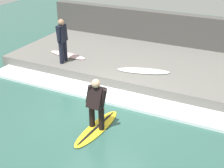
% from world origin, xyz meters
% --- Properties ---
extents(ground_plane, '(28.00, 28.00, 0.00)m').
position_xyz_m(ground_plane, '(0.00, 0.00, 0.00)').
color(ground_plane, '#2D564C').
extents(concrete_ledge, '(4.40, 10.88, 0.42)m').
position_xyz_m(concrete_ledge, '(3.70, 0.00, 0.21)').
color(concrete_ledge, '#66635E').
rests_on(concrete_ledge, ground_plane).
extents(back_wall, '(0.50, 11.42, 1.81)m').
position_xyz_m(back_wall, '(6.15, 0.00, 0.90)').
color(back_wall, '#474442').
rests_on(back_wall, ground_plane).
extents(wave_foam_crest, '(0.98, 10.33, 0.10)m').
position_xyz_m(wave_foam_crest, '(1.01, 0.00, 0.05)').
color(wave_foam_crest, silver).
rests_on(wave_foam_crest, ground_plane).
extents(surfboard_riding, '(2.12, 0.64, 0.07)m').
position_xyz_m(surfboard_riding, '(-0.83, -0.26, 0.03)').
color(surfboard_riding, yellow).
rests_on(surfboard_riding, ground_plane).
extents(surfer_riding, '(0.50, 0.68, 1.50)m').
position_xyz_m(surfer_riding, '(-0.83, -0.26, 0.89)').
color(surfer_riding, black).
rests_on(surfer_riding, surfboard_riding).
extents(surfer_waiting_near, '(0.58, 0.32, 1.70)m').
position_xyz_m(surfer_waiting_near, '(2.11, 2.81, 1.38)').
color(surfer_waiting_near, black).
rests_on(surfer_waiting_near, concrete_ledge).
extents(surfboard_waiting_near, '(0.66, 1.82, 0.06)m').
position_xyz_m(surfboard_waiting_near, '(2.76, 3.06, 0.45)').
color(surfboard_waiting_near, beige).
rests_on(surfboard_waiting_near, concrete_ledge).
extents(surfboard_spare, '(1.04, 1.99, 0.06)m').
position_xyz_m(surfboard_spare, '(2.61, -0.34, 0.45)').
color(surfboard_spare, white).
rests_on(surfboard_spare, concrete_ledge).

